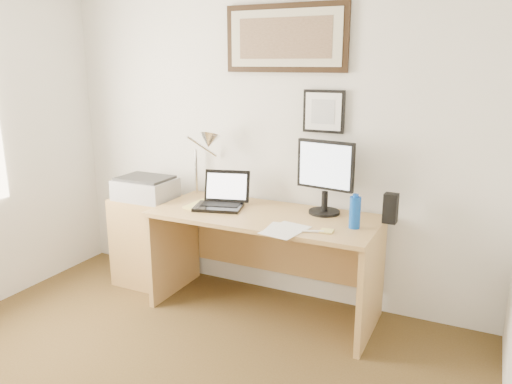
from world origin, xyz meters
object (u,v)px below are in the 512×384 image
Objects in this scene: side_cabinet at (149,240)px; water_bottle at (355,213)px; laptop at (222,199)px; book at (192,204)px; printer at (146,188)px; desk at (269,242)px; lcd_monitor at (325,174)px.

water_bottle is (1.72, -0.08, 0.49)m from side_cabinet.
side_cabinet is 0.84m from laptop.
laptop is (0.71, -0.03, 0.44)m from side_cabinet.
book is 0.47m from printer.
lcd_monitor reaches higher than desk.
laptop reaches higher than printer.
side_cabinet is at bearing -178.11° from desk.
water_bottle is at bearing -1.66° from printer.
water_bottle is at bearing -37.89° from lcd_monitor.
side_cabinet is 1.40× the size of lcd_monitor.
laptop reaches higher than side_cabinet.
desk is (1.07, 0.04, 0.15)m from side_cabinet.
book is at bearing -5.58° from printer.
desk is at bearing 9.98° from laptop.
water_bottle is at bearing -0.18° from book.
side_cabinet is at bearing 177.79° from laptop.
printer reaches higher than desk.
laptop is (0.23, 0.05, 0.05)m from book.
side_cabinet is 0.45m from printer.
printer is (-1.43, -0.16, -0.22)m from lcd_monitor.
lcd_monitor is (1.45, 0.14, 0.68)m from side_cabinet.
water_bottle is at bearing -9.78° from desk.
water_bottle reaches higher than book.
book is 0.49× the size of lcd_monitor.
book is 0.58× the size of printer.
desk is 0.47m from laptop.
lcd_monitor reaches higher than water_bottle.
side_cabinet is 1.66× the size of printer.
printer is at bearing -176.57° from desk.
book is at bearing 179.82° from water_bottle.
laptop is 0.75× the size of lcd_monitor.
lcd_monitor is (-0.27, 0.21, 0.19)m from water_bottle.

